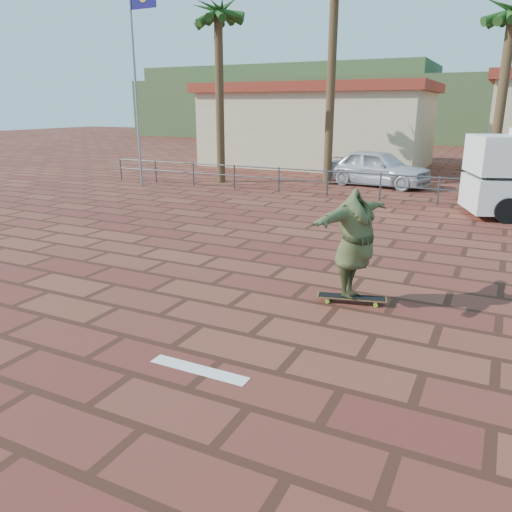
# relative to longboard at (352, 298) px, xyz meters

# --- Properties ---
(ground) EXTENTS (120.00, 120.00, 0.00)m
(ground) POSITION_rel_longboard_xyz_m (-1.83, -1.94, -0.10)
(ground) COLOR brown
(ground) RESTS_ON ground
(paint_stripe) EXTENTS (1.40, 0.22, 0.01)m
(paint_stripe) POSITION_rel_longboard_xyz_m (-1.13, -3.14, -0.09)
(paint_stripe) COLOR white
(paint_stripe) RESTS_ON ground
(guardrail) EXTENTS (24.06, 0.06, 1.00)m
(guardrail) POSITION_rel_longboard_xyz_m (-1.83, 10.06, 0.58)
(guardrail) COLOR #47494F
(guardrail) RESTS_ON ground
(flagpole) EXTENTS (1.30, 0.10, 8.00)m
(flagpole) POSITION_rel_longboard_xyz_m (-11.71, 9.06, 4.54)
(flagpole) COLOR gray
(flagpole) RESTS_ON ground
(palm_far_left) EXTENTS (2.40, 2.40, 8.25)m
(palm_far_left) POSITION_rel_longboard_xyz_m (-9.33, 11.56, 6.74)
(palm_far_left) COLOR brown
(palm_far_left) RESTS_ON ground
(building_west) EXTENTS (12.60, 7.60, 4.50)m
(building_west) POSITION_rel_longboard_xyz_m (-7.83, 20.06, 2.19)
(building_west) COLOR beige
(building_west) RESTS_ON ground
(hill_front) EXTENTS (70.00, 18.00, 6.00)m
(hill_front) POSITION_rel_longboard_xyz_m (-1.83, 48.06, 2.90)
(hill_front) COLOR #384C28
(hill_front) RESTS_ON ground
(hill_back) EXTENTS (35.00, 14.00, 8.00)m
(hill_back) POSITION_rel_longboard_xyz_m (-23.83, 54.06, 3.90)
(hill_back) COLOR #384C28
(hill_back) RESTS_ON ground
(longboard) EXTENTS (1.21, 0.55, 0.12)m
(longboard) POSITION_rel_longboard_xyz_m (0.00, 0.00, 0.00)
(longboard) COLOR olive
(longboard) RESTS_ON ground
(skateboarder) EXTENTS (1.13, 2.40, 1.88)m
(skateboarder) POSITION_rel_longboard_xyz_m (-0.00, -0.00, 0.96)
(skateboarder) COLOR #444B28
(skateboarder) RESTS_ON longboard
(car_silver) EXTENTS (4.77, 2.67, 1.53)m
(car_silver) POSITION_rel_longboard_xyz_m (-2.77, 13.56, 0.67)
(car_silver) COLOR silver
(car_silver) RESTS_ON ground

